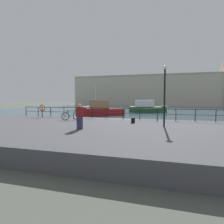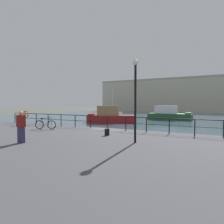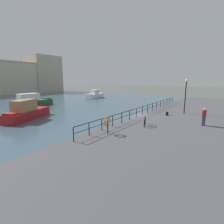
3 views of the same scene
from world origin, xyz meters
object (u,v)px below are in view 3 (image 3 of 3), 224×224
object	(u,v)px
moored_small_launch	(95,95)
moored_red_daysailer	(32,101)
parked_bicycle	(145,121)
life_ring_stand	(107,122)
moored_green_narrowboat	(27,112)
mooring_bollard	(167,114)
quay_lamp_post	(186,92)
standing_person	(204,117)

from	to	relation	value
moored_small_launch	moored_red_daysailer	bearing A→B (deg)	-10.56
parked_bicycle	life_ring_stand	distance (m)	4.43
moored_green_narrowboat	moored_small_launch	size ratio (longest dim) A/B	1.03
moored_small_launch	mooring_bollard	distance (m)	31.45
moored_green_narrowboat	parked_bicycle	bearing A→B (deg)	75.43
moored_small_launch	parked_bicycle	distance (m)	34.83
life_ring_stand	quay_lamp_post	bearing A→B (deg)	-14.11
parked_bicycle	mooring_bollard	distance (m)	5.92
moored_red_daysailer	life_ring_stand	world-z (taller)	moored_red_daysailer
moored_red_daysailer	standing_person	xyz separation A→B (m)	(-0.71, -30.78, 0.83)
quay_lamp_post	standing_person	distance (m)	6.34
parked_bicycle	life_ring_stand	size ratio (longest dim) A/B	1.21
moored_red_daysailer	moored_green_narrowboat	bearing A→B (deg)	-124.00
moored_small_launch	parked_bicycle	bearing A→B (deg)	38.14
moored_red_daysailer	quay_lamp_post	xyz separation A→B (m)	(4.57, -27.87, 2.79)
moored_red_daysailer	quay_lamp_post	world-z (taller)	quay_lamp_post
life_ring_stand	moored_green_narrowboat	bearing A→B (deg)	84.85
mooring_bollard	quay_lamp_post	size ratio (longest dim) A/B	0.10
moored_green_narrowboat	standing_person	xyz separation A→B (m)	(6.03, -20.56, 0.82)
parked_bicycle	standing_person	distance (m)	5.66
life_ring_stand	standing_person	size ratio (longest dim) A/B	0.83
moored_small_launch	parked_bicycle	xyz separation A→B (m)	(-23.23, -25.95, 0.46)
moored_small_launch	parked_bicycle	world-z (taller)	moored_small_launch
moored_red_daysailer	parked_bicycle	bearing A→B (deg)	-99.09
parked_bicycle	quay_lamp_post	world-z (taller)	quay_lamp_post
moored_green_narrowboat	quay_lamp_post	bearing A→B (deg)	97.93
moored_red_daysailer	quay_lamp_post	size ratio (longest dim) A/B	1.77
moored_green_narrowboat	mooring_bollard	world-z (taller)	moored_green_narrowboat
moored_red_daysailer	moored_small_launch	xyz separation A→B (m)	(19.34, -0.18, -0.11)
moored_green_narrowboat	moored_small_launch	distance (m)	27.94
parked_bicycle	life_ring_stand	bearing A→B (deg)	141.05
parked_bicycle	standing_person	world-z (taller)	standing_person
life_ring_stand	quay_lamp_post	distance (m)	13.13
standing_person	parked_bicycle	bearing A→B (deg)	39.46
mooring_bollard	life_ring_stand	world-z (taller)	life_ring_stand
quay_lamp_post	moored_green_narrowboat	bearing A→B (deg)	122.63
moored_green_narrowboat	moored_small_launch	world-z (taller)	moored_green_narrowboat
mooring_bollard	parked_bicycle	bearing A→B (deg)	177.05
moored_small_launch	quay_lamp_post	xyz separation A→B (m)	(-14.77, -27.69, 2.90)
moored_red_daysailer	mooring_bollard	xyz separation A→B (m)	(2.02, -26.43, 0.19)
mooring_bollard	standing_person	world-z (taller)	standing_person
moored_green_narrowboat	moored_red_daysailer	distance (m)	12.24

